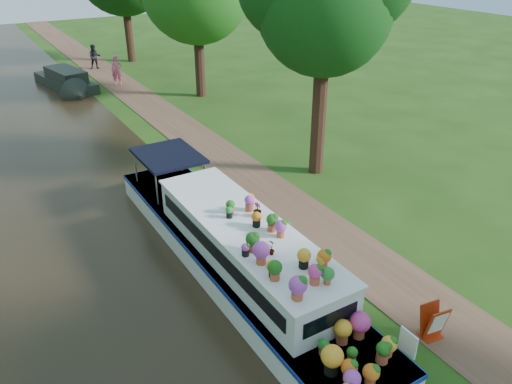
% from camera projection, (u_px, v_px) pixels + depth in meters
% --- Properties ---
extents(ground, '(100.00, 100.00, 0.00)m').
position_uv_depth(ground, '(278.00, 230.00, 16.01)').
color(ground, '#1E3F0F').
rests_on(ground, ground).
extents(canal_water, '(10.00, 100.00, 0.02)m').
position_uv_depth(canal_water, '(89.00, 292.00, 13.24)').
color(canal_water, black).
rests_on(canal_water, ground).
extents(towpath, '(2.20, 100.00, 0.03)m').
position_uv_depth(towpath, '(308.00, 220.00, 16.56)').
color(towpath, brown).
rests_on(towpath, ground).
extents(plant_boat, '(2.29, 13.52, 2.27)m').
position_uv_depth(plant_boat, '(247.00, 258.00, 13.15)').
color(plant_boat, white).
rests_on(plant_boat, canal_water).
extents(second_boat, '(2.83, 6.56, 1.22)m').
position_uv_depth(second_boat, '(67.00, 81.00, 30.58)').
color(second_boat, black).
rests_on(second_boat, canal_water).
extents(sandwich_board, '(0.57, 0.50, 0.87)m').
position_uv_depth(sandwich_board, '(433.00, 323.00, 11.56)').
color(sandwich_board, '#A1270B').
rests_on(sandwich_board, towpath).
extents(pedestrian_pink, '(0.75, 0.59, 1.82)m').
position_uv_depth(pedestrian_pink, '(117.00, 70.00, 31.14)').
color(pedestrian_pink, '#C14F89').
rests_on(pedestrian_pink, towpath).
extents(pedestrian_dark, '(0.95, 0.81, 1.68)m').
position_uv_depth(pedestrian_dark, '(95.00, 57.00, 34.89)').
color(pedestrian_dark, black).
rests_on(pedestrian_dark, towpath).
extents(verge_plant, '(0.41, 0.37, 0.43)m').
position_uv_depth(verge_plant, '(231.00, 192.00, 17.96)').
color(verge_plant, '#397121').
rests_on(verge_plant, ground).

